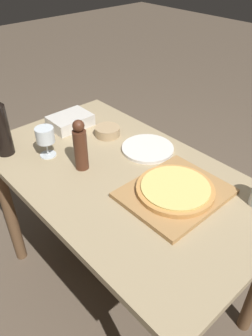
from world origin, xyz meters
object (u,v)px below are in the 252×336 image
at_px(pepper_mill, 80,146).
at_px(wine_glass, 45,136).
at_px(pizza, 175,189).
at_px(small_bowl, 107,131).
at_px(wine_bottle, 0,125).

bearing_deg(pepper_mill, wine_glass, 108.06).
height_order(pizza, small_bowl, same).
distance_m(pizza, pepper_mill, 0.40).
bearing_deg(wine_bottle, small_bowl, -23.02).
distance_m(pepper_mill, small_bowl, 0.29).
xyz_separation_m(pizza, small_bowl, (0.09, 0.49, -0.01)).
bearing_deg(wine_bottle, wine_glass, -47.94).
bearing_deg(small_bowl, wine_glass, 172.15).
height_order(wine_glass, small_bowl, wine_glass).
height_order(pepper_mill, small_bowl, pepper_mill).
xyz_separation_m(wine_bottle, small_bowl, (0.42, -0.18, -0.11)).
relative_size(wine_bottle, wine_glass, 2.54).
bearing_deg(wine_bottle, pizza, -63.95).
height_order(pizza, wine_glass, wine_glass).
distance_m(wine_bottle, pepper_mill, 0.36).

